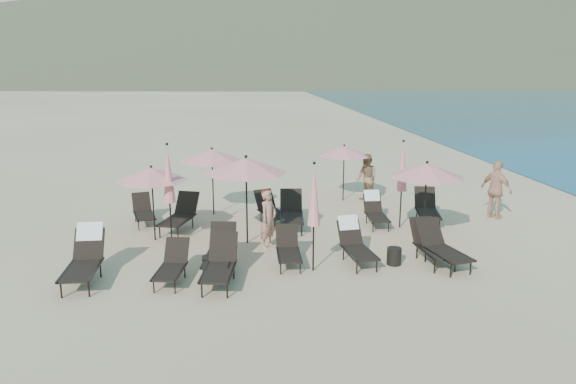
{
  "coord_description": "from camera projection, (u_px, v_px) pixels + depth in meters",
  "views": [
    {
      "loc": [
        -2.97,
        -12.55,
        4.97
      ],
      "look_at": [
        -1.02,
        3.5,
        1.1
      ],
      "focal_mm": 35.0,
      "sensor_mm": 36.0,
      "label": 1
    }
  ],
  "objects": [
    {
      "name": "umbrella_open_4",
      "position": [
        344.0,
        151.0,
        19.68
      ],
      "size": [
        1.88,
        1.88,
        2.03
      ],
      "color": "black",
      "rests_on": "ground"
    },
    {
      "name": "lounger_5",
      "position": [
        442.0,
        246.0,
        13.76
      ],
      "size": [
        1.0,
        1.83,
        1.0
      ],
      "rotation": [
        0.0,
        0.0,
        0.21
      ],
      "color": "black",
      "rests_on": "ground"
    },
    {
      "name": "lounger_0",
      "position": [
        85.0,
        257.0,
        12.76
      ],
      "size": [
        0.73,
        1.9,
        1.17
      ],
      "rotation": [
        0.0,
        0.0,
        -0.02
      ],
      "color": "black",
      "rests_on": "ground"
    },
    {
      "name": "side_table_1",
      "position": [
        394.0,
        256.0,
        13.82
      ],
      "size": [
        0.36,
        0.36,
        0.43
      ],
      "primitive_type": "cylinder",
      "color": "black",
      "rests_on": "ground"
    },
    {
      "name": "umbrella_closed_0",
      "position": [
        314.0,
        196.0,
        13.04
      ],
      "size": [
        0.31,
        0.31,
        2.66
      ],
      "color": "black",
      "rests_on": "ground"
    },
    {
      "name": "umbrella_open_0",
      "position": [
        151.0,
        174.0,
        15.29
      ],
      "size": [
        1.98,
        1.98,
        2.13
      ],
      "color": "black",
      "rests_on": "ground"
    },
    {
      "name": "volcanic_headland",
      "position": [
        353.0,
        18.0,
        308.0
      ],
      "size": [
        690.0,
        690.0,
        55.0
      ],
      "color": "brown",
      "rests_on": "ground"
    },
    {
      "name": "lounger_6",
      "position": [
        143.0,
        211.0,
        17.22
      ],
      "size": [
        0.89,
        1.57,
        0.85
      ],
      "rotation": [
        0.0,
        0.0,
        0.24
      ],
      "color": "black",
      "rests_on": "ground"
    },
    {
      "name": "hotel_skyline",
      "position": [
        19.0,
        15.0,
        258.79
      ],
      "size": [
        109.0,
        82.0,
        55.0
      ],
      "color": "beige",
      "rests_on": "ground"
    },
    {
      "name": "side_table_0",
      "position": [
        211.0,
        265.0,
        13.25
      ],
      "size": [
        0.43,
        0.43,
        0.43
      ],
      "primitive_type": "cylinder",
      "color": "black",
      "rests_on": "ground"
    },
    {
      "name": "lounger_7",
      "position": [
        180.0,
        215.0,
        16.53
      ],
      "size": [
        1.22,
        1.88,
        1.01
      ],
      "rotation": [
        0.0,
        0.0,
        -0.34
      ],
      "color": "black",
      "rests_on": "ground"
    },
    {
      "name": "lounger_13",
      "position": [
        220.0,
        264.0,
        12.62
      ],
      "size": [
        0.92,
        1.82,
        1.0
      ],
      "rotation": [
        0.0,
        0.0,
        -0.16
      ],
      "color": "black",
      "rests_on": "ground"
    },
    {
      "name": "lounger_9",
      "position": [
        291.0,
        212.0,
        16.77
      ],
      "size": [
        0.88,
        1.86,
        1.03
      ],
      "rotation": [
        0.0,
        0.0,
        -0.11
      ],
      "color": "black",
      "rests_on": "ground"
    },
    {
      "name": "umbrella_open_2",
      "position": [
        427.0,
        170.0,
        15.28
      ],
      "size": [
        2.09,
        2.09,
        2.25
      ],
      "color": "black",
      "rests_on": "ground"
    },
    {
      "name": "lounger_4",
      "position": [
        432.0,
        244.0,
        13.98
      ],
      "size": [
        0.74,
        1.71,
        0.96
      ],
      "rotation": [
        0.0,
        0.0,
        0.06
      ],
      "color": "black",
      "rests_on": "ground"
    },
    {
      "name": "lounger_3",
      "position": [
        355.0,
        242.0,
        13.99
      ],
      "size": [
        0.77,
        1.7,
        1.02
      ],
      "rotation": [
        0.0,
        0.0,
        0.11
      ],
      "color": "black",
      "rests_on": "ground"
    },
    {
      "name": "beachgoer_b",
      "position": [
        366.0,
        178.0,
        19.65
      ],
      "size": [
        0.8,
        0.95,
        1.72
      ],
      "primitive_type": "imported",
      "rotation": [
        0.0,
        0.0,
        -1.37
      ],
      "color": "#8E6A49",
      "rests_on": "ground"
    },
    {
      "name": "ground",
      "position": [
        347.0,
        268.0,
        13.63
      ],
      "size": [
        800.0,
        800.0,
        0.0
      ],
      "primitive_type": "plane",
      "color": "#D6BA8C",
      "rests_on": "ground"
    },
    {
      "name": "beachgoer_a",
      "position": [
        268.0,
        219.0,
        14.87
      ],
      "size": [
        0.67,
        0.71,
        1.62
      ],
      "primitive_type": "imported",
      "rotation": [
        0.0,
        0.0,
        0.91
      ],
      "color": "tan",
      "rests_on": "ground"
    },
    {
      "name": "umbrella_closed_2",
      "position": [
        168.0,
        175.0,
        14.88
      ],
      "size": [
        0.33,
        0.33,
        2.81
      ],
      "color": "black",
      "rests_on": "ground"
    },
    {
      "name": "lounger_10",
      "position": [
        375.0,
        210.0,
        17.09
      ],
      "size": [
        0.63,
        1.55,
        0.95
      ],
      "rotation": [
        0.0,
        0.0,
        -0.05
      ],
      "color": "black",
      "rests_on": "ground"
    },
    {
      "name": "umbrella_open_3",
      "position": [
        212.0,
        155.0,
        17.87
      ],
      "size": [
        2.05,
        2.05,
        2.21
      ],
      "color": "black",
      "rests_on": "ground"
    },
    {
      "name": "lounger_12",
      "position": [
        220.0,
        251.0,
        13.45
      ],
      "size": [
        0.89,
        1.79,
        0.99
      ],
      "rotation": [
        0.0,
        0.0,
        -0.14
      ],
      "color": "black",
      "rests_on": "ground"
    },
    {
      "name": "beachgoer_c",
      "position": [
        496.0,
        190.0,
        17.68
      ],
      "size": [
        0.92,
        1.17,
        1.85
      ],
      "primitive_type": "imported",
      "rotation": [
        0.0,
        0.0,
        2.08
      ],
      "color": "tan",
      "rests_on": "ground"
    },
    {
      "name": "umbrella_closed_1",
      "position": [
        402.0,
        167.0,
        16.46
      ],
      "size": [
        0.31,
        0.31,
        2.66
      ],
      "color": "black",
      "rests_on": "ground"
    },
    {
      "name": "lounger_11",
      "position": [
        427.0,
        208.0,
        17.29
      ],
      "size": [
        1.02,
        1.82,
        0.99
      ],
      "rotation": [
        0.0,
        0.0,
        -0.22
      ],
      "color": "black",
      "rests_on": "ground"
    },
    {
      "name": "lounger_8",
      "position": [
        272.0,
        209.0,
        17.3
      ],
      "size": [
        1.11,
        1.71,
        0.92
      ],
      "rotation": [
        0.0,
        0.0,
        0.35
      ],
      "color": "black",
      "rests_on": "ground"
    },
    {
      "name": "lounger_1",
      "position": [
        172.0,
        265.0,
        12.74
      ],
      "size": [
        0.81,
        1.55,
        0.85
      ],
      "rotation": [
        0.0,
        0.0,
        -0.18
      ],
      "color": "black",
      "rests_on": "ground"
    },
    {
      "name": "umbrella_open_1",
      "position": [
        246.0,
        165.0,
        14.99
      ],
      "size": [
        2.28,
        2.28,
        2.46
      ],
      "color": "black",
      "rests_on": "ground"
    },
    {
      "name": "lounger_2",
      "position": [
        288.0,
        249.0,
        13.82
      ],
      "size": [
        0.63,
        1.5,
        0.85
      ],
      "rotation": [
        0.0,
        0.0,
        -0.04
      ],
      "color": "black",
      "rests_on": "ground"
    }
  ]
}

